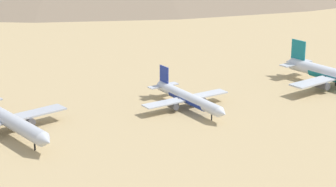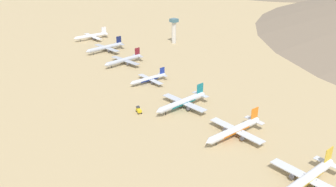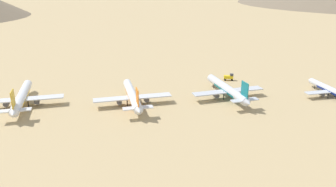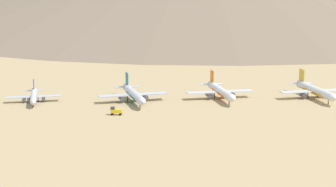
{
  "view_description": "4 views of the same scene",
  "coord_description": "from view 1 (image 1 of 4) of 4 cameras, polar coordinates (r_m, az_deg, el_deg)",
  "views": [
    {
      "loc": [
        140.91,
        -104.54,
        60.2
      ],
      "look_at": [
        -4.8,
        -2.73,
        3.82
      ],
      "focal_mm": 68.06,
      "sensor_mm": 36.0,
      "label": 1
    },
    {
      "loc": [
        156.76,
        207.48,
        100.56
      ],
      "look_at": [
        12.52,
        36.76,
        5.98
      ],
      "focal_mm": 38.23,
      "sensor_mm": 36.0,
      "label": 2
    },
    {
      "loc": [
        -128.82,
        118.27,
        56.99
      ],
      "look_at": [
        9.37,
        81.95,
        5.82
      ],
      "focal_mm": 35.18,
      "sensor_mm": 36.0,
      "label": 3
    },
    {
      "loc": [
        310.61,
        -0.43,
        66.9
      ],
      "look_at": [
        20.97,
        67.49,
        5.61
      ],
      "focal_mm": 63.49,
      "sensor_mm": 36.0,
      "label": 4
    }
  ],
  "objects": [
    {
      "name": "parked_jet_3",
      "position": [
        184.07,
        1.79,
        -0.41
      ],
      "size": [
        34.55,
        28.03,
        9.97
      ],
      "color": "silver",
      "rests_on": "ground"
    },
    {
      "name": "parked_jet_2",
      "position": [
        169.83,
        -14.23,
        -2.24
      ],
      "size": [
        42.52,
        34.61,
        12.26
      ],
      "color": "#B2B7C1",
      "rests_on": "ground"
    },
    {
      "name": "ground_plane",
      "position": [
        185.49,
        1.54,
        -1.35
      ],
      "size": [
        1800.0,
        1800.0,
        0.0
      ],
      "primitive_type": "plane",
      "color": "tan"
    }
  ]
}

